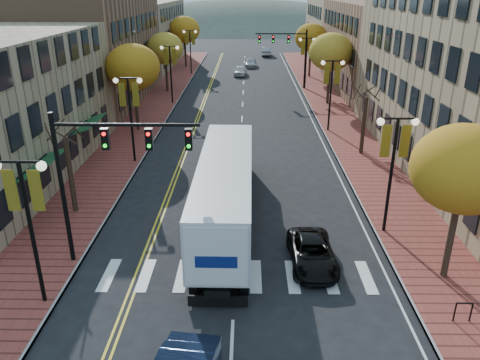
{
  "coord_description": "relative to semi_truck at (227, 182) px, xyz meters",
  "views": [
    {
      "loc": [
        0.49,
        -15.16,
        11.67
      ],
      "look_at": [
        0.13,
        7.61,
        2.2
      ],
      "focal_mm": 35.0,
      "sensor_mm": 36.0,
      "label": 1
    }
  ],
  "objects": [
    {
      "name": "sidewalk_left",
      "position": [
        -8.45,
        25.4,
        -2.21
      ],
      "size": [
        4.0,
        85.0,
        0.15
      ],
      "primitive_type": "cube",
      "color": "brown",
      "rests_on": "ground"
    },
    {
      "name": "tree_right_c",
      "position": [
        9.55,
        26.9,
        3.16
      ],
      "size": [
        4.48,
        4.48,
        7.21
      ],
      "color": "#382619",
      "rests_on": "sidewalk_right"
    },
    {
      "name": "tree_right_b",
      "position": [
        9.55,
        10.9,
        -0.03
      ],
      "size": [
        0.28,
        0.28,
        4.2
      ],
      "color": "#382619",
      "rests_on": "sidewalk_right"
    },
    {
      "name": "tree_left_b",
      "position": [
        -8.45,
        16.9,
        3.16
      ],
      "size": [
        4.48,
        4.48,
        7.21
      ],
      "color": "#382619",
      "rests_on": "sidewalk_left"
    },
    {
      "name": "lamp_right_b",
      "position": [
        8.05,
        16.9,
        2.01
      ],
      "size": [
        1.96,
        0.36,
        6.05
      ],
      "color": "black",
      "rests_on": "ground"
    },
    {
      "name": "lamp_left_b",
      "position": [
        -6.95,
        8.9,
        2.01
      ],
      "size": [
        1.96,
        0.36,
        6.05
      ],
      "color": "black",
      "rests_on": "ground"
    },
    {
      "name": "traffic_mast_far",
      "position": [
        6.03,
        34.9,
        2.64
      ],
      "size": [
        6.1,
        0.34,
        7.0
      ],
      "color": "black",
      "rests_on": "ground"
    },
    {
      "name": "tree_left_c",
      "position": [
        -8.45,
        32.9,
        2.77
      ],
      "size": [
        4.16,
        4.16,
        6.69
      ],
      "color": "#382619",
      "rests_on": "sidewalk_left"
    },
    {
      "name": "black_suv",
      "position": [
        4.01,
        -4.1,
        -1.69
      ],
      "size": [
        2.06,
        4.3,
        1.18
      ],
      "primitive_type": "imported",
      "rotation": [
        0.0,
        0.0,
        0.02
      ],
      "color": "black",
      "rests_on": "ground"
    },
    {
      "name": "lamp_left_d",
      "position": [
        -6.95,
        44.9,
        2.01
      ],
      "size": [
        1.96,
        0.36,
        6.05
      ],
      "color": "black",
      "rests_on": "ground"
    },
    {
      "name": "lamp_left_a",
      "position": [
        -6.95,
        -7.1,
        2.01
      ],
      "size": [
        1.96,
        0.36,
        6.05
      ],
      "color": "black",
      "rests_on": "ground"
    },
    {
      "name": "lamp_left_c",
      "position": [
        -6.95,
        26.9,
        2.01
      ],
      "size": [
        1.96,
        0.36,
        6.05
      ],
      "color": "black",
      "rests_on": "ground"
    },
    {
      "name": "lamp_right_c",
      "position": [
        8.05,
        34.9,
        2.01
      ],
      "size": [
        1.96,
        0.36,
        6.05
      ],
      "color": "black",
      "rests_on": "ground"
    },
    {
      "name": "semi_truck",
      "position": [
        0.0,
        0.0,
        0.0
      ],
      "size": [
        2.64,
        15.65,
        3.91
      ],
      "rotation": [
        0.0,
        0.0,
        -0.01
      ],
      "color": "black",
      "rests_on": "ground"
    },
    {
      "name": "car_far_silver",
      "position": [
        1.56,
        51.69,
        -1.67
      ],
      "size": [
        1.92,
        4.3,
        1.23
      ],
      "primitive_type": "imported",
      "rotation": [
        0.0,
        0.0,
        -0.05
      ],
      "color": "#9999A0",
      "rests_on": "ground"
    },
    {
      "name": "car_far_oncoming",
      "position": [
        4.41,
        64.34,
        -1.5
      ],
      "size": [
        1.71,
        4.76,
        1.56
      ],
      "primitive_type": "imported",
      "rotation": [
        0.0,
        0.0,
        3.13
      ],
      "color": "#96959C",
      "rests_on": "ground"
    },
    {
      "name": "tree_left_d",
      "position": [
        -8.45,
        50.9,
        3.32
      ],
      "size": [
        4.61,
        4.61,
        7.42
      ],
      "color": "#382619",
      "rests_on": "sidewalk_left"
    },
    {
      "name": "car_far_white",
      "position": [
        0.05,
        44.18,
        -1.61
      ],
      "size": [
        1.88,
        4.04,
        1.34
      ],
      "primitive_type": "imported",
      "rotation": [
        0.0,
        0.0,
        -0.08
      ],
      "color": "silver",
      "rests_on": "ground"
    },
    {
      "name": "traffic_mast_near",
      "position": [
        -4.93,
        -4.1,
        2.64
      ],
      "size": [
        6.1,
        0.35,
        7.0
      ],
      "color": "black",
      "rests_on": "ground"
    },
    {
      "name": "building_right_mid",
      "position": [
        19.05,
        34.9,
        2.72
      ],
      "size": [
        15.0,
        24.0,
        10.0
      ],
      "primitive_type": "cube",
      "color": "brown",
      "rests_on": "ground"
    },
    {
      "name": "ground",
      "position": [
        0.55,
        -7.1,
        -2.28
      ],
      "size": [
        200.0,
        200.0,
        0.0
      ],
      "primitive_type": "plane",
      "color": "black",
      "rests_on": "ground"
    },
    {
      "name": "building_left_far",
      "position": [
        -16.45,
        53.9,
        2.47
      ],
      "size": [
        12.0,
        26.0,
        9.5
      ],
      "primitive_type": "cube",
      "color": "#9E8966",
      "rests_on": "ground"
    },
    {
      "name": "sidewalk_right",
      "position": [
        9.55,
        25.4,
        -2.21
      ],
      "size": [
        4.0,
        85.0,
        0.15
      ],
      "primitive_type": "cube",
      "color": "brown",
      "rests_on": "ground"
    },
    {
      "name": "tree_right_d",
      "position": [
        9.55,
        42.9,
        3.01
      ],
      "size": [
        4.35,
        4.35,
        7.0
      ],
      "color": "#382619",
      "rests_on": "sidewalk_right"
    },
    {
      "name": "building_left_mid",
      "position": [
        -16.45,
        28.9,
        3.22
      ],
      "size": [
        12.0,
        24.0,
        11.0
      ],
      "primitive_type": "cube",
      "color": "brown",
      "rests_on": "ground"
    },
    {
      "name": "tree_left_a",
      "position": [
        -8.45,
        0.9,
        -0.03
      ],
      "size": [
        0.28,
        0.28,
        4.2
      ],
      "color": "#382619",
      "rests_on": "sidewalk_left"
    },
    {
      "name": "building_right_far",
      "position": [
        19.05,
        56.9,
        3.22
      ],
      "size": [
        15.0,
        20.0,
        11.0
      ],
      "primitive_type": "cube",
      "color": "#9E8966",
      "rests_on": "ground"
    },
    {
      "name": "tree_right_a",
      "position": [
        9.55,
        -5.1,
        2.77
      ],
      "size": [
        4.16,
        4.16,
        6.69
      ],
      "color": "#382619",
      "rests_on": "sidewalk_right"
    },
    {
      "name": "lamp_right_a",
      "position": [
        8.05,
        -1.1,
        2.01
      ],
      "size": [
        1.96,
        0.36,
        6.05
      ],
      "color": "black",
      "rests_on": "ground"
    }
  ]
}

